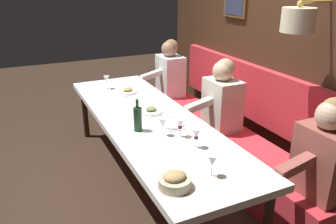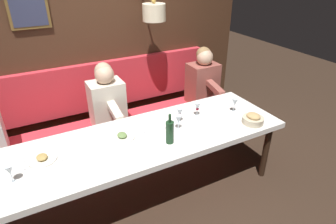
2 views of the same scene
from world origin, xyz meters
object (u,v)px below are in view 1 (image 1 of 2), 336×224
(diner_near, at_px, (222,97))
(diner_middle, at_px, (170,70))
(wine_bottle, at_px, (138,119))
(wine_glass_2, at_px, (180,124))
(wine_glass_1, at_px, (212,161))
(wine_glass_4, at_px, (107,80))
(dining_table, at_px, (148,123))
(bread_bowl, at_px, (175,181))
(wine_glass_0, at_px, (196,135))
(wine_glass_3, at_px, (163,123))
(diner_nearest, at_px, (325,152))

(diner_near, bearing_deg, diner_middle, 90.00)
(wine_bottle, bearing_deg, wine_glass_2, -43.65)
(wine_glass_1, distance_m, wine_glass_2, 0.66)
(diner_middle, relative_size, wine_glass_4, 4.82)
(diner_near, relative_size, wine_glass_4, 4.82)
(diner_middle, distance_m, wine_glass_2, 2.02)
(diner_middle, bearing_deg, diner_near, -90.00)
(dining_table, relative_size, wine_glass_2, 18.27)
(dining_table, bearing_deg, diner_middle, 56.66)
(wine_bottle, bearing_deg, bread_bowl, -95.89)
(wine_glass_0, bearing_deg, wine_glass_1, -105.07)
(wine_glass_3, xyz_separation_m, wine_bottle, (-0.16, 0.19, -0.00))
(diner_nearest, distance_m, wine_glass_1, 0.90)
(diner_nearest, bearing_deg, wine_glass_2, 133.50)
(wine_glass_0, xyz_separation_m, wine_glass_1, (-0.11, -0.42, 0.00))
(wine_glass_2, xyz_separation_m, wine_glass_3, (-0.12, 0.09, 0.00))
(diner_middle, bearing_deg, dining_table, -123.34)
(wine_glass_1, bearing_deg, wine_glass_3, 92.75)
(wine_glass_0, height_order, wine_glass_2, same)
(diner_near, bearing_deg, wine_glass_1, -126.41)
(diner_near, relative_size, wine_glass_2, 4.82)
(diner_nearest, xyz_separation_m, diner_near, (0.00, 1.37, 0.00))
(wine_glass_1, relative_size, wine_glass_3, 1.00)
(bread_bowl, bearing_deg, wine_glass_0, 46.59)
(wine_bottle, xyz_separation_m, bread_bowl, (-0.10, -0.94, -0.07))
(wine_glass_1, xyz_separation_m, bread_bowl, (-0.29, -0.01, -0.07))
(diner_nearest, bearing_deg, diner_middle, 90.00)
(wine_glass_1, bearing_deg, wine_glass_2, 82.24)
(wine_glass_4, xyz_separation_m, wine_bottle, (-0.09, -1.33, -0.00))
(dining_table, distance_m, wine_glass_4, 1.11)
(dining_table, xyz_separation_m, diner_nearest, (0.88, -1.35, 0.13))
(wine_glass_3, bearing_deg, wine_glass_1, -87.25)
(dining_table, height_order, bread_bowl, bread_bowl)
(dining_table, distance_m, wine_glass_2, 0.55)
(bread_bowl, bearing_deg, diner_near, 45.74)
(diner_near, relative_size, diner_middle, 1.00)
(diner_nearest, distance_m, wine_glass_2, 1.15)
(wine_glass_0, height_order, wine_bottle, wine_bottle)
(wine_glass_3, distance_m, wine_glass_4, 1.52)
(diner_near, xyz_separation_m, wine_glass_4, (-0.99, 1.06, 0.04))
(diner_near, height_order, bread_bowl, diner_near)
(diner_near, height_order, wine_glass_3, diner_near)
(wine_glass_3, height_order, bread_bowl, wine_glass_3)
(wine_glass_1, height_order, wine_glass_2, same)
(wine_glass_0, relative_size, wine_bottle, 0.55)
(dining_table, bearing_deg, bread_bowl, -103.94)
(wine_glass_0, bearing_deg, dining_table, 98.63)
(diner_middle, bearing_deg, wine_glass_2, -113.11)
(wine_glass_1, distance_m, wine_glass_4, 2.26)
(wine_glass_1, bearing_deg, wine_glass_0, 74.93)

